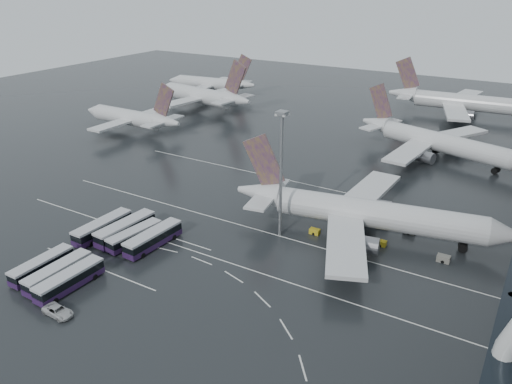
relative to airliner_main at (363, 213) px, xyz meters
The scene contains 26 objects.
ground 25.53m from the airliner_main, 120.97° to the right, with size 420.00×420.00×0.00m, color black.
lane_marking_near 27.23m from the airliner_main, 118.77° to the right, with size 120.00×0.25×0.01m, color white.
lane_marking_mid 16.73m from the airliner_main, 143.66° to the right, with size 120.00×0.25×0.01m, color white.
lane_marking_far 23.08m from the airliner_main, 124.87° to the left, with size 120.00×0.25×0.01m, color white.
bus_bay_line_south 52.82m from the airliner_main, 134.55° to the right, with size 28.00×0.25×0.01m, color white.
bus_bay_line_north 42.97m from the airliner_main, 149.79° to the right, with size 28.00×0.25×0.01m, color white.
airliner_main is the anchor object (origin of this frame).
airliner_gate_b 56.92m from the airliner_main, 88.46° to the left, with size 53.07×47.10×18.79m.
airliner_gate_c 110.09m from the airliner_main, 90.33° to the left, with size 58.31×53.69×20.77m.
jet_remote_west 97.72m from the airliner_main, 161.94° to the left, with size 41.80×33.60×18.32m.
jet_remote_mid 112.47m from the airliner_main, 143.49° to the left, with size 49.12×39.66×21.36m.
jet_remote_far 137.91m from the airliner_main, 138.65° to the left, with size 43.07×34.77×18.73m.
bus_row_near_a 53.53m from the airliner_main, 148.32° to the right, with size 3.44×13.81×3.39m.
bus_row_near_b 48.70m from the airliner_main, 147.48° to the right, with size 4.00×14.17×3.45m.
bus_row_near_c 46.45m from the airliner_main, 144.32° to the right, with size 4.19×12.53×3.03m.
bus_row_near_d 42.58m from the airliner_main, 142.02° to the right, with size 3.72×13.69×3.34m.
bus_row_far_a 62.21m from the airliner_main, 135.09° to the right, with size 3.02×12.21×3.00m.
bus_row_far_b 59.15m from the airliner_main, 131.83° to the right, with size 3.11×12.91×3.18m.
bus_row_far_c 57.24m from the airliner_main, 128.90° to the right, with size 3.29×12.95×3.18m.
van_curve_a 59.71m from the airliner_main, 122.07° to the right, with size 2.52×5.47×1.52m, color silver.
floodlight_mast 20.59m from the airliner_main, 147.24° to the right, with size 2.01×2.01×26.21m.
gse_cart_belly_a 7.04m from the airliner_main, 26.73° to the right, with size 2.06×1.22×1.12m, color gold.
gse_cart_belly_b 10.96m from the airliner_main, 33.65° to the left, with size 2.36×1.40×1.29m, color slate.
gse_cart_belly_c 10.59m from the airliner_main, 149.92° to the right, with size 2.09×1.24×1.14m, color gold.
gse_cart_belly_d 17.63m from the airliner_main, ahead, with size 2.37×1.40×1.29m, color slate.
gse_cart_belly_e 13.32m from the airliner_main, 88.91° to the left, with size 2.41×1.42×1.31m, color gold.
Camera 1 is at (41.45, -68.06, 49.45)m, focal length 35.00 mm.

